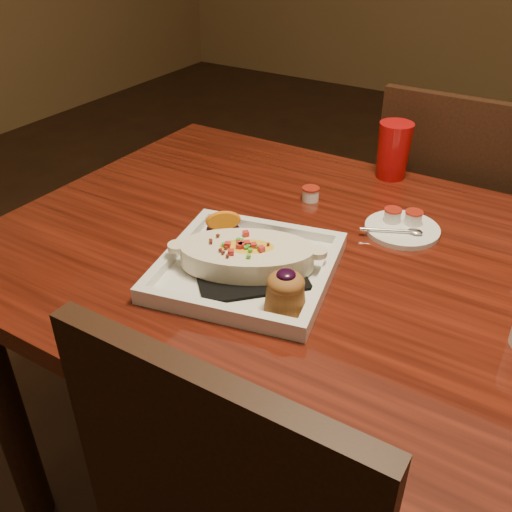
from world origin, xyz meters
The scene contains 6 objects.
table centered at (0.00, 0.00, 0.65)m, with size 1.50×0.90×0.75m.
chair_far centered at (0.00, 0.63, 0.51)m, with size 0.42×0.42×0.93m.
plate centered at (-0.19, -0.13, 0.78)m, with size 0.35×0.35×0.08m.
saucer centered at (-0.02, 0.17, 0.76)m, with size 0.15×0.15×0.10m.
creamer_loose centered at (-0.23, 0.19, 0.77)m, with size 0.04×0.04×0.03m.
red_tumbler centered at (-0.13, 0.40, 0.82)m, with size 0.08×0.08×0.13m, color #B80D0E.
Camera 1 is at (0.25, -0.82, 1.32)m, focal length 40.00 mm.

